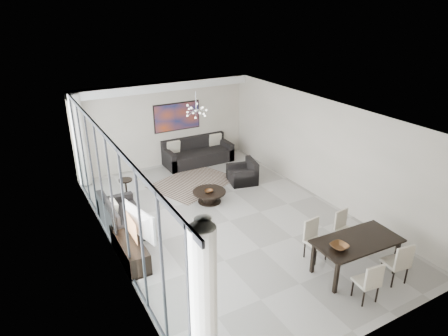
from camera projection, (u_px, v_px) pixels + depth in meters
room_shell at (246, 167)px, 10.12m from camera, size 6.00×9.00×2.90m
window_wall at (116, 195)px, 8.62m from camera, size 0.37×8.95×2.90m
soffit at (163, 86)px, 12.84m from camera, size 5.98×0.40×0.26m
painting at (177, 117)px, 13.64m from camera, size 1.68×0.04×0.98m
chandelier at (196, 111)px, 11.70m from camera, size 0.66×0.66×0.71m
rug at (193, 183)px, 12.64m from camera, size 2.93×2.62×0.01m
coffee_table at (209, 196)px, 11.40m from camera, size 0.95×0.95×0.33m
bowl_coffee at (209, 191)px, 11.24m from camera, size 0.28×0.28×0.08m
sofa_main at (198, 154)px, 14.10m from camera, size 2.39×0.98×0.87m
loveseat at (122, 219)px, 10.02m from camera, size 0.92×1.64×0.82m
armchair at (243, 175)px, 12.60m from camera, size 0.98×1.01×0.72m
side_table at (126, 185)px, 11.64m from camera, size 0.40×0.40×0.54m
tv_console at (130, 249)px, 8.87m from camera, size 0.45×1.62×0.51m
television at (134, 224)px, 8.71m from camera, size 0.45×1.20×0.69m
dining_table at (357, 244)px, 8.30m from camera, size 1.89×1.01×0.77m
dining_chair_sw at (370, 280)px, 7.50m from camera, size 0.46×0.46×0.88m
dining_chair_se at (399, 261)px, 7.98m from camera, size 0.50×0.50×0.94m
dining_chair_nw at (314, 236)px, 8.83m from camera, size 0.46×0.46×0.93m
dining_chair_ne at (343, 226)px, 9.28m from camera, size 0.46×0.46×0.89m
bowl_dining at (339, 247)px, 7.98m from camera, size 0.38×0.38×0.09m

